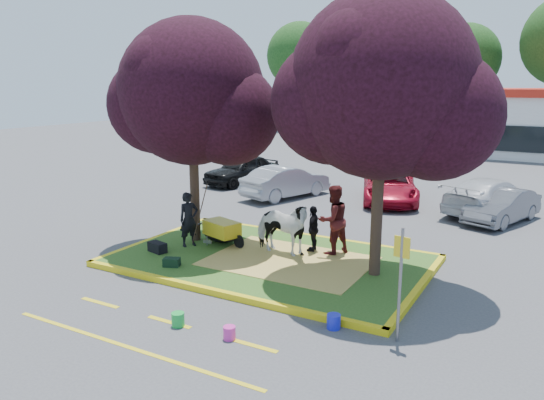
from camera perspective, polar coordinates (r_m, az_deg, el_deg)
The scene contains 32 objects.
ground at distance 14.61m, azimuth -0.26°, elevation -6.78°, with size 90.00×90.00×0.00m, color #424244.
median_island at distance 14.58m, azimuth -0.26°, elevation -6.50°, with size 8.00×5.00×0.15m, color #2F571B.
curb_near at distance 12.55m, azimuth -6.17°, elevation -9.83°, with size 8.30×0.16×0.15m, color yellow.
curb_far at distance 16.77m, azimuth 4.10°, elevation -3.97°, with size 8.30×0.16×0.15m, color yellow.
curb_left at distance 16.87m, azimuth -12.43°, elevation -4.13°, with size 0.16×5.30×0.15m, color yellow.
curb_right at distance 13.18m, azimuth 15.56°, elevation -9.11°, with size 0.16×5.30×0.15m, color yellow.
straw_bedding at distance 14.28m, azimuth 1.85°, elevation -6.58°, with size 4.20×3.00×0.01m, color #D8C259.
tree_purple_left at distance 15.65m, azimuth -8.62°, elevation 10.68°, with size 5.06×4.20×6.51m.
tree_purple_right at distance 12.77m, azimuth 11.83°, elevation 11.05°, with size 5.30×4.40×6.82m.
fire_lane_stripe_a at distance 12.71m, azimuth -18.02°, elevation -10.46°, with size 1.10×0.12×0.01m, color yellow.
fire_lane_stripe_b at distance 11.41m, azimuth -10.99°, elevation -12.76°, with size 1.10×0.12×0.01m, color yellow.
fire_lane_stripe_c at distance 10.35m, azimuth -2.17°, elevation -15.33°, with size 1.10×0.12×0.01m, color yellow.
fire_lane_long at distance 10.63m, azimuth -15.29°, elevation -14.99°, with size 6.00×0.10×0.01m, color yellow.
retail_building at distance 40.34m, azimuth 22.63°, elevation 7.96°, with size 20.40×8.40×4.40m.
treeline at distance 49.99m, azimuth 23.70°, elevation 14.89°, with size 46.58×7.80×14.63m.
cow at distance 14.61m, azimuth 1.01°, elevation -3.02°, with size 0.82×1.81×1.53m, color silver.
calf at distance 15.96m, azimuth -5.53°, elevation -3.62°, with size 1.18×0.67×0.51m, color black.
handler at distance 15.56m, azimuth -8.94°, elevation -2.08°, with size 0.58×0.38×1.59m, color black.
visitor_a at distance 14.75m, azimuth 6.59°, elevation -2.12°, with size 0.94×0.74×1.94m, color #4A1515.
visitor_b at distance 14.98m, azimuth 4.47°, elevation -3.08°, with size 0.77×0.32×1.32m, color black.
wheelbarrow at distance 15.57m, azimuth -5.37°, elevation -3.10°, with size 1.92×0.95×0.73m.
gear_bag_dark at distance 15.33m, azimuth -12.23°, elevation -4.99°, with size 0.55×0.30×0.28m, color black.
gear_bag_green at distance 14.12m, azimuth -10.74°, elevation -6.59°, with size 0.42×0.26×0.22m, color black.
sign_post at distance 10.22m, azimuth 13.66°, elevation -7.72°, with size 0.31×0.09×2.24m.
bucket_green at distance 11.17m, azimuth -10.08°, elevation -12.53°, with size 0.27×0.27×0.28m, color green.
bucket_pink at distance 10.53m, azimuth -4.60°, elevation -14.05°, with size 0.24×0.24×0.26m, color #DC31A1.
bucket_blue at distance 10.97m, azimuth 6.65°, elevation -12.85°, with size 0.28×0.28×0.30m, color #1921CF.
car_black at distance 25.70m, azimuth -3.23°, elevation 3.29°, with size 1.65×4.09×1.39m, color black.
car_silver at distance 22.64m, azimuth 1.52°, elevation 1.99°, with size 1.43×4.11×1.36m, color #919398.
car_red at distance 22.32m, azimuth 12.56°, elevation 1.43°, with size 2.12×4.59×1.28m, color #A10D22.
car_white at distance 21.38m, azimuth 22.44°, elevation 0.39°, with size 1.90×4.67×1.36m, color silver.
car_grey at distance 20.25m, azimuth 23.51°, elevation -0.60°, with size 1.25×3.58×1.18m, color #56585D.
Camera 1 is at (6.80, -11.98, 4.85)m, focal length 35.00 mm.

